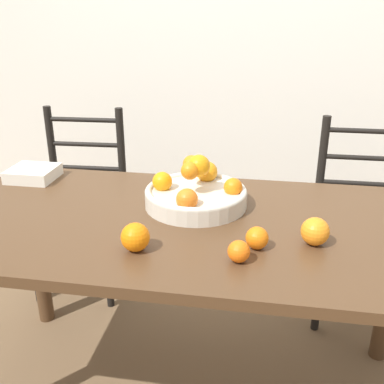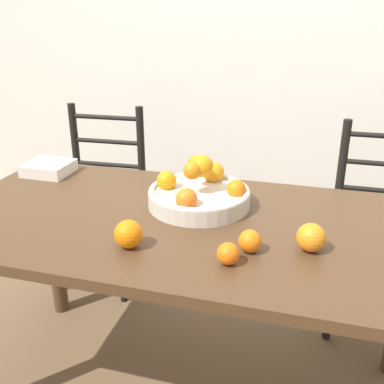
# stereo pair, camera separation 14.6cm
# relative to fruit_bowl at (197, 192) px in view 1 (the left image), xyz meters

# --- Properties ---
(wall_back) EXTENTS (8.00, 0.06, 2.60)m
(wall_back) POSITION_rel_fruit_bowl_xyz_m (-0.00, 1.32, 0.50)
(wall_back) COLOR silver
(wall_back) RESTS_ON ground_plane
(dining_table) EXTENTS (1.70, 0.83, 0.75)m
(dining_table) POSITION_rel_fruit_bowl_xyz_m (-0.00, -0.12, -0.15)
(dining_table) COLOR #4C331E
(dining_table) RESTS_ON ground_plane
(fruit_bowl) EXTENTS (0.36, 0.36, 0.19)m
(fruit_bowl) POSITION_rel_fruit_bowl_xyz_m (0.00, 0.00, 0.00)
(fruit_bowl) COLOR beige
(fruit_bowl) RESTS_ON dining_table
(orange_loose_0) EXTENTS (0.08, 0.08, 0.08)m
(orange_loose_0) POSITION_rel_fruit_bowl_xyz_m (-0.12, -0.35, -0.01)
(orange_loose_0) COLOR orange
(orange_loose_0) RESTS_ON dining_table
(orange_loose_1) EXTENTS (0.07, 0.07, 0.07)m
(orange_loose_1) POSITION_rel_fruit_bowl_xyz_m (0.22, -0.28, -0.02)
(orange_loose_1) COLOR orange
(orange_loose_1) RESTS_ON dining_table
(orange_loose_2) EXTENTS (0.06, 0.06, 0.06)m
(orange_loose_2) POSITION_rel_fruit_bowl_xyz_m (0.17, -0.36, -0.02)
(orange_loose_2) COLOR orange
(orange_loose_2) RESTS_ON dining_table
(orange_loose_3) EXTENTS (0.08, 0.08, 0.08)m
(orange_loose_3) POSITION_rel_fruit_bowl_xyz_m (0.39, -0.22, -0.01)
(orange_loose_3) COLOR orange
(orange_loose_3) RESTS_ON dining_table
(chair_left) EXTENTS (0.44, 0.42, 0.94)m
(chair_left) POSITION_rel_fruit_bowl_xyz_m (-0.70, 0.58, -0.34)
(chair_left) COLOR black
(chair_left) RESTS_ON ground_plane
(chair_right) EXTENTS (0.43, 0.41, 0.94)m
(chair_right) POSITION_rel_fruit_bowl_xyz_m (0.70, 0.58, -0.34)
(chair_right) COLOR black
(chair_right) RESTS_ON ground_plane
(book_stack) EXTENTS (0.18, 0.17, 0.05)m
(book_stack) POSITION_rel_fruit_bowl_xyz_m (-0.70, 0.15, -0.03)
(book_stack) COLOR silver
(book_stack) RESTS_ON dining_table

